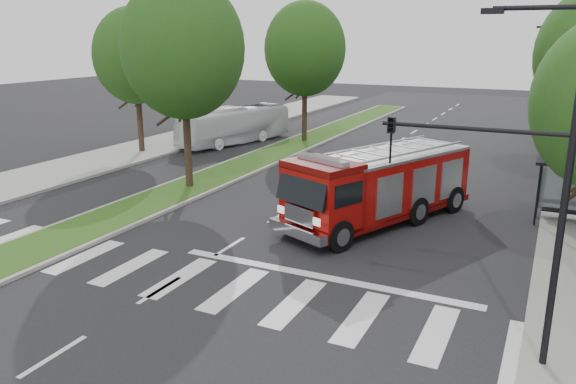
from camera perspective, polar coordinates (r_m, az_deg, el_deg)
name	(u,v)px	position (r m, az deg, el deg)	size (l,w,h in m)	color
ground	(230,247)	(20.50, -5.94, -5.55)	(140.00, 140.00, 0.00)	black
sidewalk_left	(115,157)	(36.72, -17.19, 3.43)	(5.00, 80.00, 0.15)	gray
median	(292,146)	(38.53, 0.44, 4.68)	(3.00, 50.00, 0.15)	gray
tree_median_near	(183,48)	(27.48, -10.63, 14.18)	(5.80, 5.80, 10.16)	black
tree_median_far	(305,49)	(39.67, 1.74, 14.31)	(5.60, 5.60, 9.72)	black
tree_left_mid	(135,56)	(37.16, -15.25, 13.20)	(5.20, 5.20, 9.16)	black
streetlight_right_near	(523,166)	(13.01, 22.76, 2.41)	(4.08, 0.22, 8.00)	black
streetlight_right_far	(565,88)	(36.33, 26.32, 9.44)	(2.11, 0.20, 8.00)	black
fire_engine	(379,186)	(22.86, 9.26, 0.56)	(6.12, 9.45, 3.17)	#550604
city_bus	(235,125)	(39.96, -5.43, 6.77)	(2.17, 9.29, 2.59)	white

